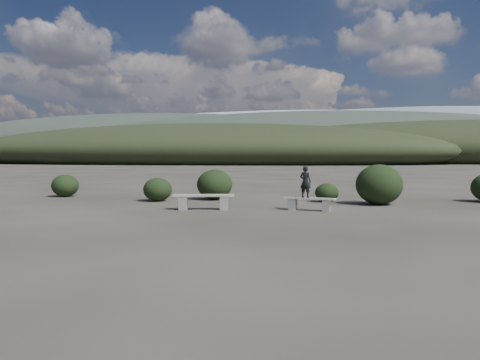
# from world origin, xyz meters

# --- Properties ---
(ground) EXTENTS (1200.00, 1200.00, 0.00)m
(ground) POSITION_xyz_m (0.00, 0.00, 0.00)
(ground) COLOR #28251F
(ground) RESTS_ON ground
(bench_left) EXTENTS (2.06, 0.82, 0.50)m
(bench_left) POSITION_xyz_m (-1.60, 5.53, 0.31)
(bench_left) COLOR slate
(bench_left) RESTS_ON ground
(bench_right) EXTENTS (1.71, 0.68, 0.42)m
(bench_right) POSITION_xyz_m (1.84, 5.86, 0.25)
(bench_right) COLOR slate
(bench_right) RESTS_ON ground
(seated_person) EXTENTS (0.44, 0.37, 1.03)m
(seated_person) POSITION_xyz_m (1.71, 5.89, 0.94)
(seated_person) COLOR black
(seated_person) RESTS_ON bench_right
(shrub_a) EXTENTS (1.12, 1.12, 0.92)m
(shrub_a) POSITION_xyz_m (-4.09, 8.04, 0.46)
(shrub_a) COLOR black
(shrub_a) RESTS_ON ground
(shrub_b) EXTENTS (1.43, 1.43, 1.22)m
(shrub_b) POSITION_xyz_m (-2.03, 9.01, 0.61)
(shrub_b) COLOR black
(shrub_b) RESTS_ON ground
(shrub_c) EXTENTS (0.90, 0.90, 0.72)m
(shrub_c) POSITION_xyz_m (2.43, 8.84, 0.36)
(shrub_c) COLOR black
(shrub_c) RESTS_ON ground
(shrub_d) EXTENTS (1.68, 1.68, 1.47)m
(shrub_d) POSITION_xyz_m (4.29, 8.17, 0.73)
(shrub_d) COLOR black
(shrub_d) RESTS_ON ground
(shrub_f) EXTENTS (1.14, 1.14, 0.96)m
(shrub_f) POSITION_xyz_m (-8.73, 9.25, 0.48)
(shrub_f) COLOR black
(shrub_f) RESTS_ON ground
(mountain_ridges) EXTENTS (500.00, 400.00, 56.00)m
(mountain_ridges) POSITION_xyz_m (-7.48, 339.06, 10.84)
(mountain_ridges) COLOR black
(mountain_ridges) RESTS_ON ground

